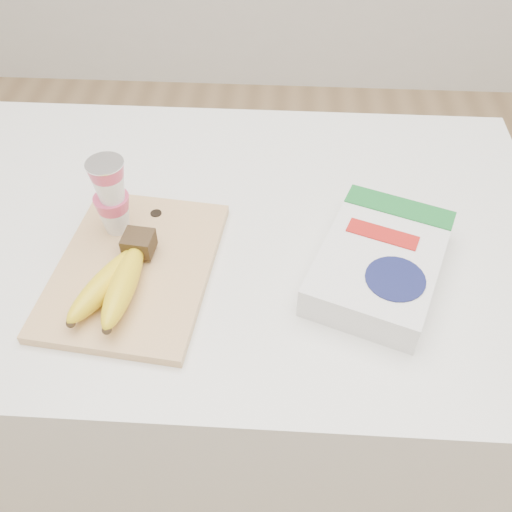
{
  "coord_description": "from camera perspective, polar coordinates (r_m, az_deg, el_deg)",
  "views": [
    {
      "loc": [
        0.1,
        -0.73,
        1.56
      ],
      "look_at": [
        0.06,
        -0.11,
        0.9
      ],
      "focal_mm": 40.0,
      "sensor_mm": 36.0,
      "label": 1
    }
  ],
  "objects": [
    {
      "name": "yogurt_stack",
      "position": [
        0.96,
        -14.31,
        5.95
      ],
      "size": [
        0.06,
        0.06,
        0.14
      ],
      "color": "white",
      "rests_on": "cutting_board"
    },
    {
      "name": "cereal_box",
      "position": [
        0.93,
        12.3,
        -0.57
      ],
      "size": [
        0.26,
        0.31,
        0.06
      ],
      "rotation": [
        0.0,
        0.0,
        -0.36
      ],
      "color": "white",
      "rests_on": "table"
    },
    {
      "name": "bananas",
      "position": [
        0.9,
        -13.71,
        -2.29
      ],
      "size": [
        0.11,
        0.21,
        0.06
      ],
      "color": "#382816",
      "rests_on": "cutting_board"
    },
    {
      "name": "cutting_board",
      "position": [
        0.95,
        -12.02,
        -1.18
      ],
      "size": [
        0.28,
        0.36,
        0.02
      ],
      "primitive_type": "cube",
      "rotation": [
        0.0,
        0.0,
        -0.11
      ],
      "color": "tan",
      "rests_on": "table"
    },
    {
      "name": "table",
      "position": [
        1.35,
        -2.29,
        -10.45
      ],
      "size": [
        1.15,
        0.76,
        0.86
      ],
      "primitive_type": "cube",
      "color": "white",
      "rests_on": "ground"
    }
  ]
}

